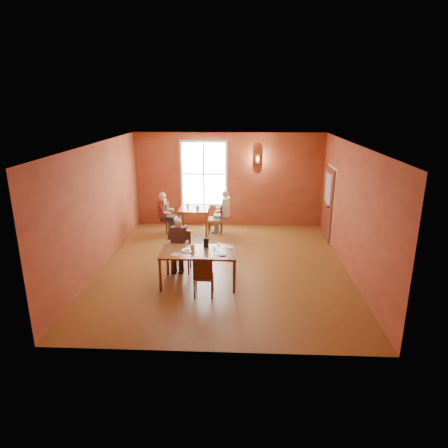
{
  "coord_description": "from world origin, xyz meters",
  "views": [
    {
      "loc": [
        0.44,
        -9.11,
        3.96
      ],
      "look_at": [
        0.0,
        0.2,
        1.05
      ],
      "focal_mm": 32.0,
      "sensor_mm": 36.0,
      "label": 1
    }
  ],
  "objects_px": {
    "chair_diner_white": "(215,218)",
    "chair_diner_maroon": "(173,218)",
    "chair_empty": "(204,275)",
    "diner_maroon": "(172,213)",
    "diner_white": "(216,213)",
    "main_table": "(199,268)",
    "diner_main": "(181,248)",
    "second_table": "(194,220)",
    "chair_diner_main": "(181,252)"
  },
  "relations": [
    {
      "from": "second_table",
      "to": "chair_empty",
      "type": "bearing_deg",
      "value": -80.57
    },
    {
      "from": "diner_main",
      "to": "diner_white",
      "type": "xyz_separation_m",
      "value": [
        0.65,
        2.97,
        0.03
      ]
    },
    {
      "from": "diner_maroon",
      "to": "chair_diner_white",
      "type": "bearing_deg",
      "value": 90.0
    },
    {
      "from": "main_table",
      "to": "diner_maroon",
      "type": "xyz_separation_m",
      "value": [
        -1.21,
        3.59,
        0.23
      ]
    },
    {
      "from": "chair_diner_main",
      "to": "chair_diner_maroon",
      "type": "distance_m",
      "value": 3.02
    },
    {
      "from": "diner_white",
      "to": "chair_diner_main",
      "type": "bearing_deg",
      "value": 167.59
    },
    {
      "from": "chair_empty",
      "to": "diner_white",
      "type": "relative_size",
      "value": 0.7
    },
    {
      "from": "main_table",
      "to": "diner_main",
      "type": "relative_size",
      "value": 1.36
    },
    {
      "from": "main_table",
      "to": "second_table",
      "type": "xyz_separation_m",
      "value": [
        -0.53,
        3.59,
        0.0
      ]
    },
    {
      "from": "diner_main",
      "to": "chair_empty",
      "type": "height_order",
      "value": "diner_main"
    },
    {
      "from": "chair_empty",
      "to": "chair_diner_main",
      "type": "bearing_deg",
      "value": 117.89
    },
    {
      "from": "diner_main",
      "to": "chair_diner_white",
      "type": "distance_m",
      "value": 3.03
    },
    {
      "from": "diner_main",
      "to": "second_table",
      "type": "height_order",
      "value": "diner_main"
    },
    {
      "from": "diner_main",
      "to": "chair_diner_white",
      "type": "relative_size",
      "value": 1.29
    },
    {
      "from": "chair_diner_main",
      "to": "diner_maroon",
      "type": "distance_m",
      "value": 3.02
    },
    {
      "from": "chair_diner_main",
      "to": "chair_empty",
      "type": "distance_m",
      "value": 1.36
    },
    {
      "from": "diner_main",
      "to": "chair_diner_maroon",
      "type": "relative_size",
      "value": 1.29
    },
    {
      "from": "chair_empty",
      "to": "diner_white",
      "type": "distance_m",
      "value": 4.14
    },
    {
      "from": "diner_main",
      "to": "diner_maroon",
      "type": "xyz_separation_m",
      "value": [
        -0.71,
        2.97,
        0.01
      ]
    },
    {
      "from": "chair_diner_white",
      "to": "diner_maroon",
      "type": "distance_m",
      "value": 1.34
    },
    {
      "from": "chair_diner_white",
      "to": "diner_main",
      "type": "bearing_deg",
      "value": 168.27
    },
    {
      "from": "chair_empty",
      "to": "chair_diner_white",
      "type": "height_order",
      "value": "chair_diner_white"
    },
    {
      "from": "main_table",
      "to": "diner_main",
      "type": "bearing_deg",
      "value": 128.88
    },
    {
      "from": "chair_diner_white",
      "to": "diner_white",
      "type": "relative_size",
      "value": 0.73
    },
    {
      "from": "chair_diner_white",
      "to": "chair_diner_maroon",
      "type": "height_order",
      "value": "same"
    },
    {
      "from": "diner_main",
      "to": "chair_diner_maroon",
      "type": "xyz_separation_m",
      "value": [
        -0.68,
        2.97,
        -0.14
      ]
    },
    {
      "from": "chair_empty",
      "to": "diner_maroon",
      "type": "xyz_separation_m",
      "value": [
        -1.37,
        4.13,
        0.17
      ]
    },
    {
      "from": "diner_main",
      "to": "diner_white",
      "type": "bearing_deg",
      "value": -102.28
    },
    {
      "from": "chair_diner_white",
      "to": "chair_empty",
      "type": "bearing_deg",
      "value": -179.5
    },
    {
      "from": "second_table",
      "to": "diner_maroon",
      "type": "xyz_separation_m",
      "value": [
        -0.68,
        0.0,
        0.23
      ]
    },
    {
      "from": "main_table",
      "to": "diner_white",
      "type": "height_order",
      "value": "diner_white"
    },
    {
      "from": "main_table",
      "to": "chair_diner_white",
      "type": "height_order",
      "value": "chair_diner_white"
    },
    {
      "from": "main_table",
      "to": "chair_diner_maroon",
      "type": "relative_size",
      "value": 1.76
    },
    {
      "from": "chair_empty",
      "to": "chair_diner_maroon",
      "type": "relative_size",
      "value": 0.96
    },
    {
      "from": "main_table",
      "to": "diner_white",
      "type": "xyz_separation_m",
      "value": [
        0.15,
        3.59,
        0.25
      ]
    },
    {
      "from": "chair_diner_main",
      "to": "main_table",
      "type": "bearing_deg",
      "value": 127.57
    },
    {
      "from": "chair_diner_maroon",
      "to": "diner_maroon",
      "type": "height_order",
      "value": "diner_maroon"
    },
    {
      "from": "chair_diner_white",
      "to": "chair_diner_maroon",
      "type": "xyz_separation_m",
      "value": [
        -1.3,
        0.0,
        -0.0
      ]
    },
    {
      "from": "chair_empty",
      "to": "chair_diner_white",
      "type": "bearing_deg",
      "value": 89.81
    },
    {
      "from": "second_table",
      "to": "chair_diner_white",
      "type": "bearing_deg",
      "value": 0.0
    },
    {
      "from": "diner_main",
      "to": "second_table",
      "type": "xyz_separation_m",
      "value": [
        -0.03,
        2.97,
        -0.21
      ]
    },
    {
      "from": "diner_maroon",
      "to": "second_table",
      "type": "bearing_deg",
      "value": 90.0
    },
    {
      "from": "main_table",
      "to": "diner_main",
      "type": "height_order",
      "value": "diner_main"
    },
    {
      "from": "diner_main",
      "to": "diner_maroon",
      "type": "height_order",
      "value": "diner_maroon"
    },
    {
      "from": "diner_white",
      "to": "diner_main",
      "type": "bearing_deg",
      "value": 167.72
    },
    {
      "from": "diner_white",
      "to": "main_table",
      "type": "bearing_deg",
      "value": 177.67
    },
    {
      "from": "chair_empty",
      "to": "second_table",
      "type": "height_order",
      "value": "chair_empty"
    },
    {
      "from": "main_table",
      "to": "chair_diner_white",
      "type": "xyz_separation_m",
      "value": [
        0.12,
        3.59,
        0.08
      ]
    },
    {
      "from": "chair_diner_main",
      "to": "diner_maroon",
      "type": "relative_size",
      "value": 0.78
    },
    {
      "from": "diner_maroon",
      "to": "diner_white",
      "type": "bearing_deg",
      "value": 90.0
    }
  ]
}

